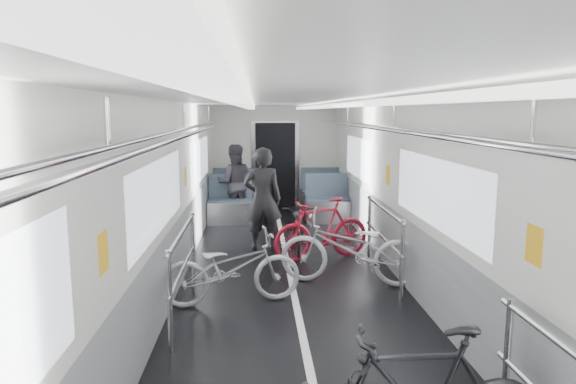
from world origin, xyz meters
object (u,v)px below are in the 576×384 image
at_px(person_seated, 234,183).
at_px(person_standing, 263,199).
at_px(bike_left_far, 231,268).
at_px(bike_right_far, 322,229).
at_px(bike_aisle, 298,227).
at_px(bike_right_mid, 350,248).

bearing_deg(person_seated, person_standing, 98.50).
height_order(bike_left_far, bike_right_far, bike_right_far).
relative_size(bike_left_far, person_seated, 1.04).
bearing_deg(person_seated, bike_left_far, 86.84).
bearing_deg(bike_right_far, person_seated, -172.88).
relative_size(person_standing, person_seated, 1.06).
bearing_deg(bike_left_far, bike_right_far, -46.99).
distance_m(bike_right_far, person_seated, 3.32).
xyz_separation_m(bike_aisle, person_seated, (-1.14, 2.43, 0.40)).
bearing_deg(bike_aisle, bike_right_far, -55.68).
bearing_deg(person_standing, bike_right_far, 145.25).
xyz_separation_m(bike_right_far, bike_aisle, (-0.32, 0.53, -0.08)).
bearing_deg(person_seated, bike_right_far, 111.16).
distance_m(bike_left_far, bike_aisle, 2.50).
xyz_separation_m(bike_right_far, person_standing, (-0.90, 0.63, 0.37)).
height_order(person_standing, person_seated, person_standing).
relative_size(bike_right_mid, person_seated, 1.16).
height_order(bike_right_far, bike_aisle, bike_right_far).
relative_size(bike_right_mid, bike_right_far, 1.17).
relative_size(bike_right_far, person_standing, 0.94).
xyz_separation_m(bike_left_far, person_seated, (-0.16, 4.73, 0.36)).
bearing_deg(person_seated, bike_aisle, 110.11).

